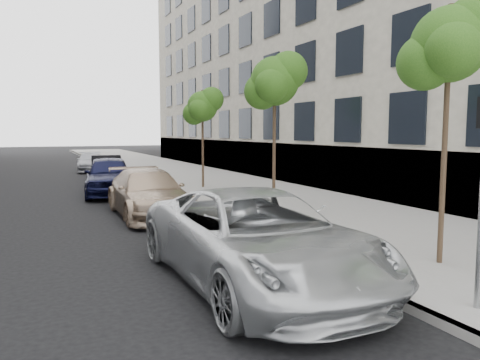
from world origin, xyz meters
TOP-DOWN VIEW (x-y plane):
  - ground at (0.00, 0.00)m, footprint 160.00×160.00m
  - sidewalk at (4.30, 24.00)m, footprint 6.40×72.00m
  - curb at (1.18, 24.00)m, footprint 0.15×72.00m
  - tree_near at (3.23, 1.50)m, footprint 1.70×1.50m
  - tree_mid at (3.23, 8.00)m, footprint 1.80×1.60m
  - tree_far at (3.23, 14.50)m, footprint 1.67×1.47m
  - minivan at (-0.29, 2.17)m, footprint 2.65×5.71m
  - suv at (-0.45, 9.22)m, footprint 2.03×4.87m
  - sedan_blue at (-0.80, 14.56)m, footprint 2.48×4.85m
  - sedan_black at (-0.16, 19.54)m, footprint 1.86×4.25m
  - sedan_rear at (-0.10, 26.44)m, footprint 2.12×4.34m

SIDE VIEW (x-z plane):
  - ground at x=0.00m, z-range 0.00..0.00m
  - sidewalk at x=4.30m, z-range 0.00..0.14m
  - curb at x=1.18m, z-range 0.00..0.14m
  - sedan_rear at x=-0.10m, z-range 0.00..1.22m
  - sedan_black at x=-0.16m, z-range 0.00..1.36m
  - suv at x=-0.45m, z-range 0.00..1.41m
  - sedan_blue at x=-0.80m, z-range 0.00..1.58m
  - minivan at x=-0.29m, z-range 0.00..1.59m
  - tree_far at x=3.23m, z-range 1.48..5.81m
  - tree_mid at x=3.23m, z-range 1.67..6.52m
  - tree_near at x=3.23m, z-range 1.71..6.53m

